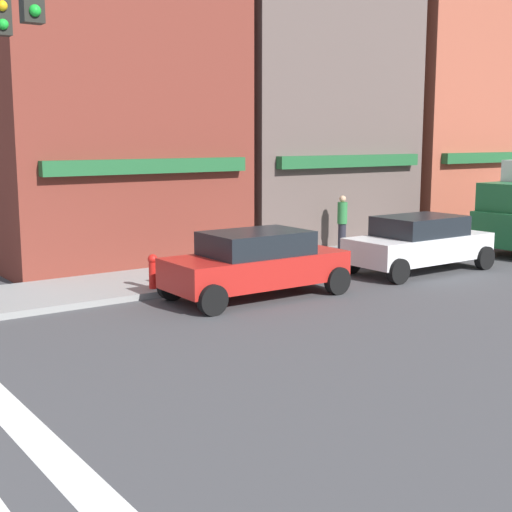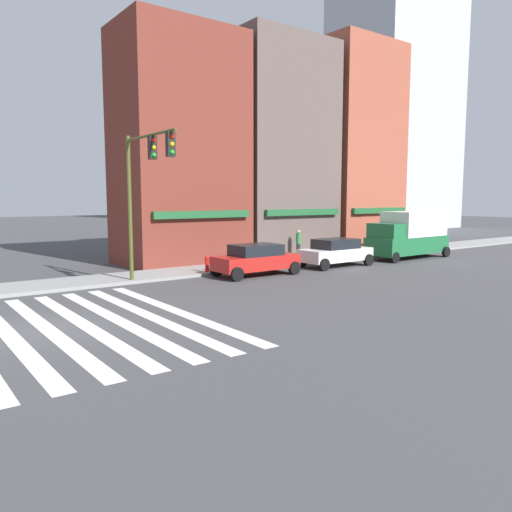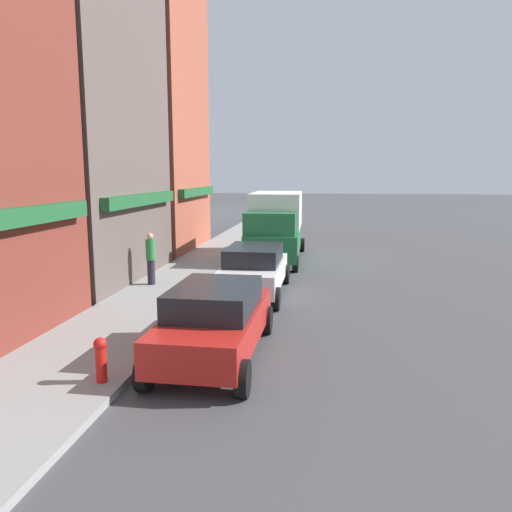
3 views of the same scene
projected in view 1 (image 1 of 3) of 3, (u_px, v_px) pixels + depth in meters
The scene contains 5 objects.
storefront_row at pixel (306, 39), 25.38m from camera, with size 22.04×5.30×15.50m.
sedan_red at pixel (256, 263), 16.91m from camera, with size 4.42×2.02×1.59m.
sedan_white at pixel (419, 242), 20.20m from camera, with size 4.40×2.02×1.59m.
pedestrian_green_top at pixel (342, 221), 23.25m from camera, with size 0.32×0.32×1.77m.
fire_hydrant at pixel (153, 270), 17.24m from camera, with size 0.24×0.24×0.84m.
Camera 1 is at (1.53, -8.83, 3.77)m, focal length 50.00 mm.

